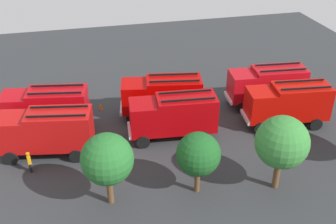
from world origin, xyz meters
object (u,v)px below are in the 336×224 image
fire_truck_5 (47,130)px  firefighter_0 (176,92)px  tree_1 (282,143)px  tree_3 (107,159)px  firefighter_2 (29,161)px  tree_2 (198,154)px  firefighter_1 (45,106)px  fire_truck_1 (162,95)px  fire_truck_3 (288,103)px  fire_truck_2 (46,107)px  fire_truck_0 (267,84)px  traffic_cone_0 (101,106)px  fire_truck_4 (174,115)px

fire_truck_5 → firefighter_0: bearing=-142.6°
tree_1 → fire_truck_5: bearing=-26.6°
firefighter_0 → tree_3: 15.08m
firefighter_2 → tree_2: bearing=-38.3°
firefighter_1 → tree_2: size_ratio=0.38×
fire_truck_1 → fire_truck_3: same height
fire_truck_5 → firefighter_2: size_ratio=4.51×
fire_truck_2 → firefighter_0: (-11.89, -2.36, -1.21)m
fire_truck_0 → tree_1: tree_1 is taller
fire_truck_1 → firefighter_2: size_ratio=4.50×
tree_1 → tree_3: bearing=-5.6°
tree_2 → firefighter_1: bearing=-51.4°
firefighter_0 → tree_2: (1.82, 12.93, 2.16)m
tree_1 → tree_2: bearing=-9.0°
fire_truck_1 → fire_truck_5: bearing=29.6°
fire_truck_2 → traffic_cone_0: size_ratio=13.03×
fire_truck_3 → firefighter_1: size_ratio=4.18×
fire_truck_1 → tree_2: bearing=100.1°
fire_truck_1 → fire_truck_5: 10.48m
fire_truck_1 → tree_3: tree_3 is taller
fire_truck_2 → tree_1: bearing=153.4°
fire_truck_0 → fire_truck_1: 10.00m
fire_truck_5 → tree_2: size_ratio=1.63×
fire_truck_1 → firefighter_0: 3.35m
tree_3 → fire_truck_2: bearing=-68.1°
firefighter_2 → traffic_cone_0: 10.10m
fire_truck_1 → fire_truck_4: same height
firefighter_0 → traffic_cone_0: firefighter_0 is taller
fire_truck_3 → tree_1: size_ratio=1.33×
fire_truck_2 → firefighter_2: fire_truck_2 is taller
fire_truck_2 → fire_truck_4: same height
fire_truck_1 → firefighter_0: fire_truck_1 is taller
fire_truck_4 → firefighter_1: size_ratio=4.15×
firefighter_1 → fire_truck_5: bearing=165.1°
fire_truck_4 → fire_truck_5: 10.00m
fire_truck_5 → traffic_cone_0: size_ratio=13.04×
fire_truck_4 → firefighter_2: bearing=15.3°
fire_truck_2 → firefighter_0: size_ratio=4.44×
firefighter_0 → tree_2: tree_2 is taller
fire_truck_3 → firefighter_2: size_ratio=4.45×
fire_truck_2 → firefighter_2: (1.25, 5.70, -1.22)m
fire_truck_4 → tree_2: 6.99m
fire_truck_4 → fire_truck_5: size_ratio=0.98×
fire_truck_4 → tree_1: (-5.41, 7.79, 1.60)m
traffic_cone_0 → firefighter_1: bearing=0.7°
fire_truck_3 → tree_1: tree_1 is taller
fire_truck_0 → tree_3: size_ratio=1.41×
firefighter_1 → tree_2: bearing=-160.3°
fire_truck_4 → fire_truck_1: bearing=-82.3°
fire_truck_2 → fire_truck_5: size_ratio=1.00×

